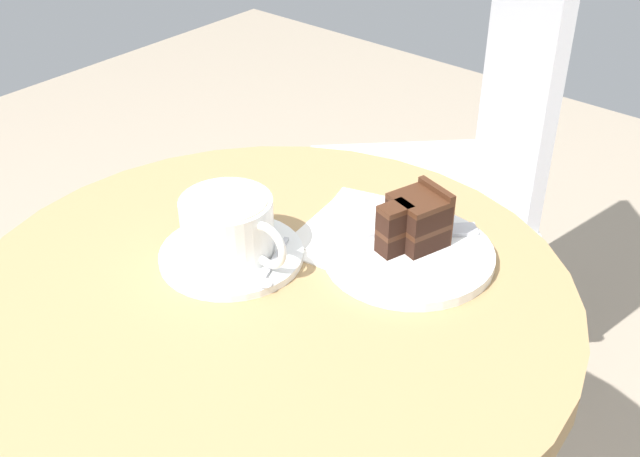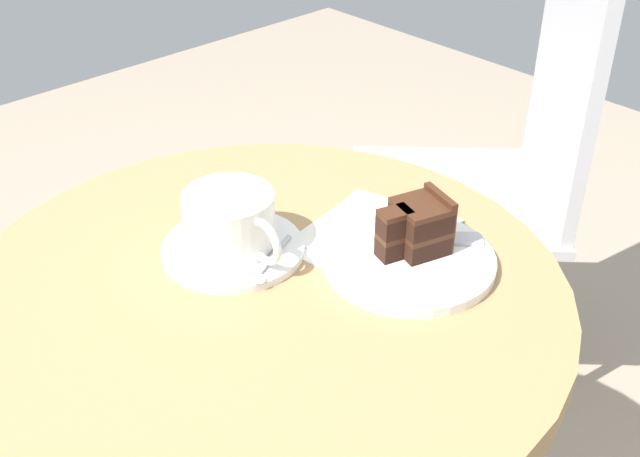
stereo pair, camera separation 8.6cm
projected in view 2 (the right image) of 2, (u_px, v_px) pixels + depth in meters
The scene contains 9 objects.
cafe_table at pixel (266, 370), 0.93m from camera, with size 0.66×0.66×0.69m.
saucer at pixel (233, 249), 0.91m from camera, with size 0.16×0.16×0.01m.
coffee_cup at pixel (230, 220), 0.89m from camera, with size 0.14×0.10×0.07m.
teaspoon at pixel (266, 265), 0.87m from camera, with size 0.05×0.09×0.00m.
cake_plate at pixel (409, 260), 0.89m from camera, with size 0.19×0.19×0.01m.
cake_slice at pixel (417, 227), 0.88m from camera, with size 0.07×0.09×0.06m.
fork at pixel (437, 239), 0.91m from camera, with size 0.11×0.11×0.00m.
napkin at pixel (378, 237), 0.93m from camera, with size 0.18×0.20×0.00m.
cafe_chair at pixel (506, 153), 1.48m from camera, with size 0.54×0.54×0.90m.
Camera 2 is at (0.54, -0.42, 1.21)m, focal length 45.00 mm.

